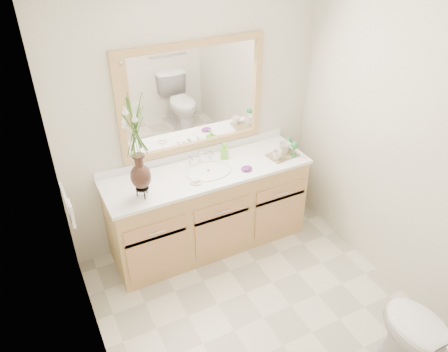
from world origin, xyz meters
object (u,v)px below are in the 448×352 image
toilet (429,343)px  soap_bottle (224,151)px  tray (282,155)px  flower_vase (136,137)px  tumbler (144,175)px

toilet → soap_bottle: (-0.47, 2.06, 0.53)m
soap_bottle → tray: bearing=1.0°
toilet → soap_bottle: bearing=-77.1°
toilet → flower_vase: flower_vase is taller
flower_vase → soap_bottle: 1.00m
toilet → tumbler: bearing=-58.7°
tumbler → soap_bottle: size_ratio=0.63×
soap_bottle → tumbler: bearing=-154.0°
soap_bottle → tray: 0.54m
flower_vase → soap_bottle: flower_vase is taller
toilet → flower_vase: (-1.32, 1.82, 0.99)m
tumbler → soap_bottle: bearing=1.6°
toilet → soap_bottle: size_ratio=5.41×
tumbler → soap_bottle: soap_bottle is taller
toilet → tumbler: tumbler is taller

